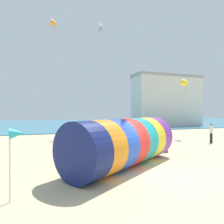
{
  "coord_description": "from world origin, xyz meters",
  "views": [
    {
      "loc": [
        -5.2,
        -7.78,
        2.88
      ],
      "look_at": [
        -1.19,
        3.87,
        2.83
      ],
      "focal_mm": 32.0,
      "sensor_mm": 36.0,
      "label": 1
    }
  ],
  "objects_px": {
    "cooler_box": "(164,149)",
    "kite_white_box": "(100,27)",
    "beach_flag": "(17,136)",
    "bystander_near_water": "(211,133)",
    "kite_yellow_delta": "(186,82)",
    "kite_handler": "(153,139)",
    "giant_inflatable_tube": "(125,142)",
    "kite_orange_delta": "(54,23)"
  },
  "relations": [
    {
      "from": "kite_yellow_delta",
      "to": "kite_white_box",
      "type": "distance_m",
      "value": 13.0
    },
    {
      "from": "kite_orange_delta",
      "to": "bystander_near_water",
      "type": "height_order",
      "value": "kite_orange_delta"
    },
    {
      "from": "kite_yellow_delta",
      "to": "kite_white_box",
      "type": "relative_size",
      "value": 1.58
    },
    {
      "from": "giant_inflatable_tube",
      "to": "bystander_near_water",
      "type": "bearing_deg",
      "value": 23.77
    },
    {
      "from": "beach_flag",
      "to": "kite_white_box",
      "type": "bearing_deg",
      "value": 66.61
    },
    {
      "from": "kite_yellow_delta",
      "to": "bystander_near_water",
      "type": "xyz_separation_m",
      "value": [
        -0.51,
        -4.08,
        -5.23
      ]
    },
    {
      "from": "bystander_near_water",
      "to": "giant_inflatable_tube",
      "type": "bearing_deg",
      "value": -156.23
    },
    {
      "from": "kite_white_box",
      "to": "cooler_box",
      "type": "bearing_deg",
      "value": -85.55
    },
    {
      "from": "bystander_near_water",
      "to": "beach_flag",
      "type": "bearing_deg",
      "value": -154.49
    },
    {
      "from": "kite_white_box",
      "to": "beach_flag",
      "type": "height_order",
      "value": "kite_white_box"
    },
    {
      "from": "giant_inflatable_tube",
      "to": "cooler_box",
      "type": "distance_m",
      "value": 4.83
    },
    {
      "from": "kite_orange_delta",
      "to": "kite_handler",
      "type": "bearing_deg",
      "value": -60.27
    },
    {
      "from": "bystander_near_water",
      "to": "kite_yellow_delta",
      "type": "bearing_deg",
      "value": 82.95
    },
    {
      "from": "kite_handler",
      "to": "kite_yellow_delta",
      "type": "distance_m",
      "value": 10.6
    },
    {
      "from": "kite_orange_delta",
      "to": "kite_white_box",
      "type": "distance_m",
      "value": 5.93
    },
    {
      "from": "beach_flag",
      "to": "cooler_box",
      "type": "height_order",
      "value": "beach_flag"
    },
    {
      "from": "giant_inflatable_tube",
      "to": "kite_white_box",
      "type": "bearing_deg",
      "value": 78.96
    },
    {
      "from": "kite_yellow_delta",
      "to": "cooler_box",
      "type": "relative_size",
      "value": 3.02
    },
    {
      "from": "giant_inflatable_tube",
      "to": "kite_orange_delta",
      "type": "height_order",
      "value": "kite_orange_delta"
    },
    {
      "from": "kite_white_box",
      "to": "cooler_box",
      "type": "distance_m",
      "value": 18.92
    },
    {
      "from": "kite_orange_delta",
      "to": "bystander_near_water",
      "type": "bearing_deg",
      "value": -36.72
    },
    {
      "from": "kite_handler",
      "to": "kite_orange_delta",
      "type": "bearing_deg",
      "value": 119.73
    },
    {
      "from": "kite_yellow_delta",
      "to": "kite_handler",
      "type": "bearing_deg",
      "value": -143.79
    },
    {
      "from": "kite_yellow_delta",
      "to": "bystander_near_water",
      "type": "distance_m",
      "value": 6.66
    },
    {
      "from": "kite_handler",
      "to": "cooler_box",
      "type": "height_order",
      "value": "kite_handler"
    },
    {
      "from": "kite_orange_delta",
      "to": "kite_white_box",
      "type": "relative_size",
      "value": 1.62
    },
    {
      "from": "kite_handler",
      "to": "kite_white_box",
      "type": "relative_size",
      "value": 1.64
    },
    {
      "from": "bystander_near_water",
      "to": "cooler_box",
      "type": "bearing_deg",
      "value": -161.38
    },
    {
      "from": "kite_orange_delta",
      "to": "beach_flag",
      "type": "distance_m",
      "value": 20.6
    },
    {
      "from": "giant_inflatable_tube",
      "to": "beach_flag",
      "type": "height_order",
      "value": "giant_inflatable_tube"
    },
    {
      "from": "kite_handler",
      "to": "kite_yellow_delta",
      "type": "xyz_separation_m",
      "value": [
        7.39,
        5.41,
        5.33
      ]
    },
    {
      "from": "kite_yellow_delta",
      "to": "kite_orange_delta",
      "type": "distance_m",
      "value": 16.55
    },
    {
      "from": "kite_white_box",
      "to": "bystander_near_water",
      "type": "xyz_separation_m",
      "value": [
        7.49,
        -10.84,
        -12.94
      ]
    },
    {
      "from": "cooler_box",
      "to": "bystander_near_water",
      "type": "bearing_deg",
      "value": 18.62
    },
    {
      "from": "kite_yellow_delta",
      "to": "cooler_box",
      "type": "height_order",
      "value": "kite_yellow_delta"
    },
    {
      "from": "cooler_box",
      "to": "kite_white_box",
      "type": "bearing_deg",
      "value": 94.45
    },
    {
      "from": "kite_white_box",
      "to": "cooler_box",
      "type": "height_order",
      "value": "kite_white_box"
    },
    {
      "from": "kite_handler",
      "to": "beach_flag",
      "type": "distance_m",
      "value": 10.45
    },
    {
      "from": "bystander_near_water",
      "to": "kite_white_box",
      "type": "bearing_deg",
      "value": 124.64
    },
    {
      "from": "giant_inflatable_tube",
      "to": "cooler_box",
      "type": "height_order",
      "value": "giant_inflatable_tube"
    },
    {
      "from": "kite_orange_delta",
      "to": "bystander_near_water",
      "type": "distance_m",
      "value": 20.62
    },
    {
      "from": "kite_orange_delta",
      "to": "cooler_box",
      "type": "bearing_deg",
      "value": -60.57
    }
  ]
}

